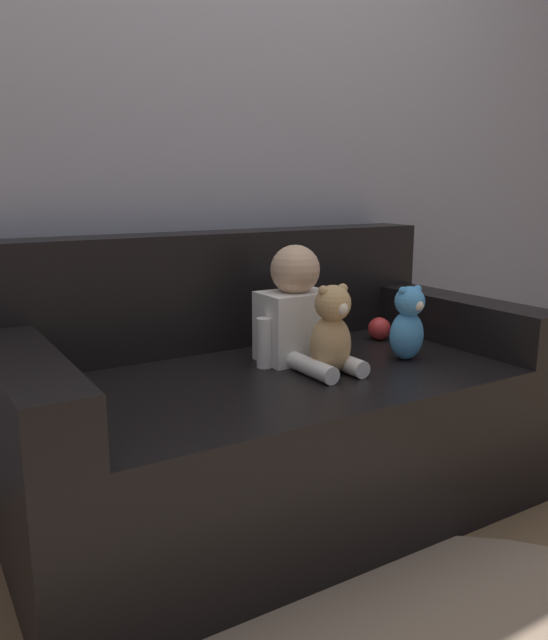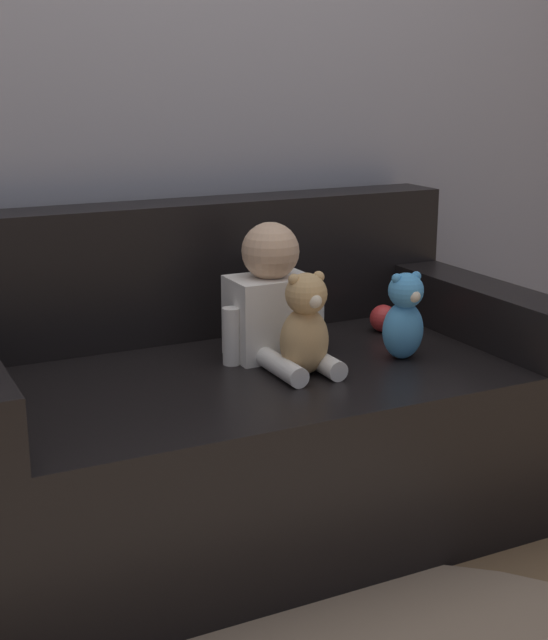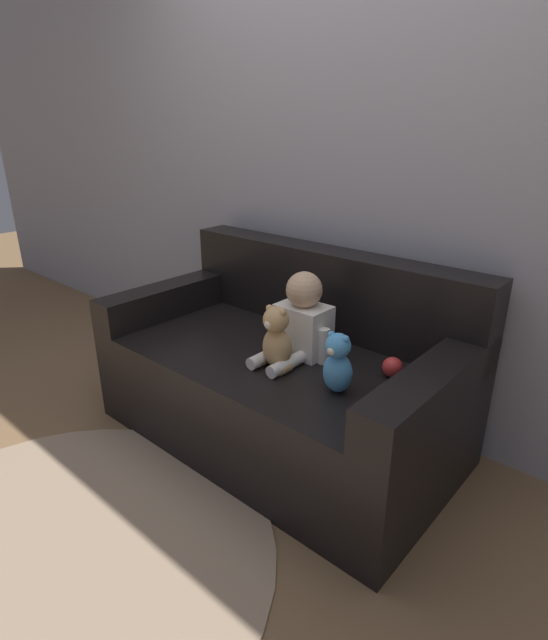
{
  "view_description": "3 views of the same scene",
  "coord_description": "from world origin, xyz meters",
  "px_view_note": "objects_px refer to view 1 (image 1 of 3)",
  "views": [
    {
      "loc": [
        -0.98,
        -1.59,
        1.03
      ],
      "look_at": [
        -0.04,
        -0.06,
        0.64
      ],
      "focal_mm": 35.0,
      "sensor_mm": 36.0,
      "label": 1
    },
    {
      "loc": [
        -0.94,
        -2.08,
        1.22
      ],
      "look_at": [
        0.09,
        -0.0,
        0.59
      ],
      "focal_mm": 50.0,
      "sensor_mm": 36.0,
      "label": 2
    },
    {
      "loc": [
        1.35,
        -1.56,
        1.43
      ],
      "look_at": [
        0.01,
        -0.04,
        0.63
      ],
      "focal_mm": 28.0,
      "sensor_mm": 36.0,
      "label": 3
    }
  ],
  "objects_px": {
    "teddy_bear_brown": "(332,333)",
    "toy_ball": "(379,329)",
    "plush_toy_side": "(408,323)",
    "person_baby": "(298,314)",
    "couch": "(268,411)"
  },
  "relations": [
    {
      "from": "teddy_bear_brown",
      "to": "toy_ball",
      "type": "distance_m",
      "value": 0.48
    },
    {
      "from": "couch",
      "to": "teddy_bear_brown",
      "type": "distance_m",
      "value": 0.36
    },
    {
      "from": "couch",
      "to": "plush_toy_side",
      "type": "xyz_separation_m",
      "value": [
        0.42,
        -0.19,
        0.28
      ]
    },
    {
      "from": "teddy_bear_brown",
      "to": "toy_ball",
      "type": "xyz_separation_m",
      "value": [
        0.41,
        0.25,
        -0.09
      ]
    },
    {
      "from": "person_baby",
      "to": "toy_ball",
      "type": "bearing_deg",
      "value": 10.65
    },
    {
      "from": "teddy_bear_brown",
      "to": "plush_toy_side",
      "type": "relative_size",
      "value": 1.12
    },
    {
      "from": "toy_ball",
      "to": "teddy_bear_brown",
      "type": "bearing_deg",
      "value": -148.41
    },
    {
      "from": "couch",
      "to": "teddy_bear_brown",
      "type": "xyz_separation_m",
      "value": [
        0.11,
        -0.19,
        0.28
      ]
    },
    {
      "from": "person_baby",
      "to": "plush_toy_side",
      "type": "xyz_separation_m",
      "value": [
        0.31,
        -0.17,
        -0.03
      ]
    },
    {
      "from": "teddy_bear_brown",
      "to": "person_baby",
      "type": "bearing_deg",
      "value": 92.51
    },
    {
      "from": "couch",
      "to": "person_baby",
      "type": "height_order",
      "value": "couch"
    },
    {
      "from": "toy_ball",
      "to": "couch",
      "type": "bearing_deg",
      "value": -173.1
    },
    {
      "from": "teddy_bear_brown",
      "to": "toy_ball",
      "type": "relative_size",
      "value": 3.28
    },
    {
      "from": "plush_toy_side",
      "to": "toy_ball",
      "type": "xyz_separation_m",
      "value": [
        0.1,
        0.25,
        -0.08
      ]
    },
    {
      "from": "plush_toy_side",
      "to": "person_baby",
      "type": "bearing_deg",
      "value": 151.18
    }
  ]
}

